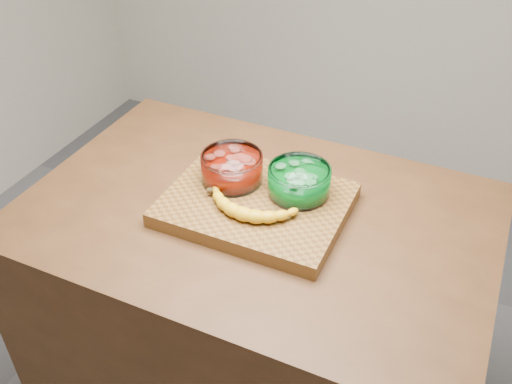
% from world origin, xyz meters
% --- Properties ---
extents(counter, '(1.20, 0.80, 0.90)m').
position_xyz_m(counter, '(0.00, 0.00, 0.45)').
color(counter, '#472A15').
rests_on(counter, ground).
extents(cutting_board, '(0.45, 0.35, 0.04)m').
position_xyz_m(cutting_board, '(0.00, 0.00, 0.92)').
color(cutting_board, brown).
rests_on(cutting_board, counter).
extents(bowl_red, '(0.16, 0.16, 0.08)m').
position_xyz_m(bowl_red, '(-0.09, 0.05, 0.98)').
color(bowl_red, white).
rests_on(bowl_red, cutting_board).
extents(bowl_green, '(0.16, 0.16, 0.07)m').
position_xyz_m(bowl_green, '(0.09, 0.07, 0.98)').
color(bowl_green, white).
rests_on(bowl_green, cutting_board).
extents(banana, '(0.27, 0.12, 0.04)m').
position_xyz_m(banana, '(0.01, -0.06, 0.96)').
color(banana, gold).
rests_on(banana, cutting_board).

